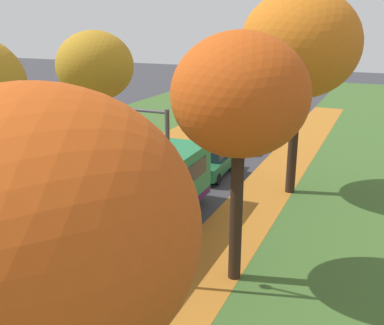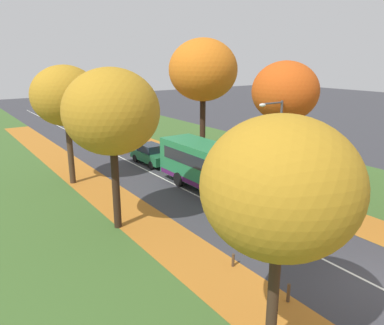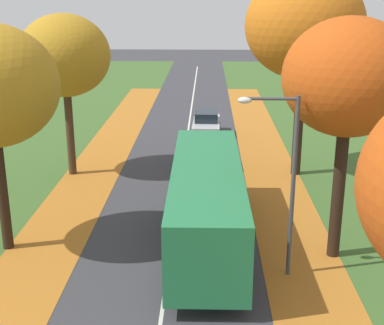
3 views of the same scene
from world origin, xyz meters
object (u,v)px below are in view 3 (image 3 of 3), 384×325
Objects in this scene: tree_left_mid at (65,56)px; tree_right_mid at (304,26)px; tree_right_near at (348,79)px; car_green_lead at (206,153)px; bus at (207,200)px; streetlamp_right at (284,167)px; car_silver_following at (206,124)px.

tree_left_mid is 0.80× the size of tree_right_mid.
tree_right_near reaches higher than tree_left_mid.
tree_left_mid is 1.88× the size of car_green_lead.
tree_right_mid is at bearing -9.59° from car_green_lead.
tree_right_mid reaches higher than tree_right_near.
tree_right_mid is 10.82m from bus.
streetlamp_right is 3.88m from bus.
tree_right_near is 1.95× the size of car_silver_following.
tree_left_mid reaches higher than car_green_lead.
car_silver_following is (-4.61, 7.33, -6.59)m from tree_right_mid.
car_green_lead is at bearing 115.36° from tree_right_near.
bus reaches higher than car_silver_following.
bus is at bearing -89.79° from car_silver_following.
tree_right_near is 17.72m from car_silver_following.
car_silver_following is at bearing 90.21° from bus.
car_silver_following is at bearing 48.20° from tree_left_mid.
streetlamp_right reaches higher than car_green_lead.
bus is (-2.39, 2.29, -2.04)m from streetlamp_right.
bus is (-4.55, -8.00, -5.70)m from tree_right_mid.
car_silver_following is (-4.56, 16.22, -5.48)m from tree_right_near.
tree_left_mid is 1.33× the size of streetlamp_right.
tree_right_mid is 10.88m from car_silver_following.
car_green_lead is at bearing -90.17° from car_silver_following.
tree_right_near is at bearing -90.29° from tree_right_mid.
tree_right_near reaches higher than car_green_lead.
car_silver_following is at bearing 97.89° from streetlamp_right.
streetlamp_right is at bearing -43.83° from bus.
car_green_lead is at bearing 102.53° from streetlamp_right.
bus is at bearing 168.80° from tree_right_near.
tree_right_near is 0.83× the size of tree_right_mid.
tree_right_near reaches higher than streetlamp_right.
car_green_lead is (-4.58, 9.67, -5.48)m from tree_right_near.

